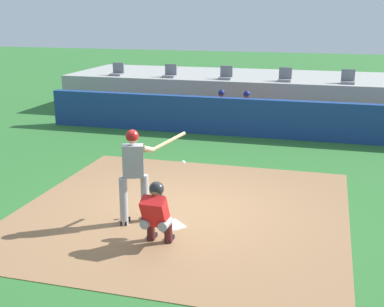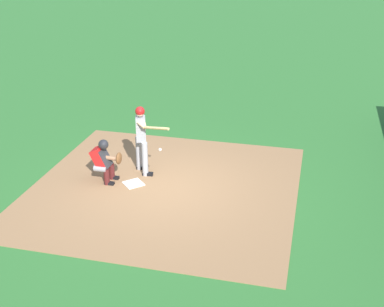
{
  "view_description": "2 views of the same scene",
  "coord_description": "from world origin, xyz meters",
  "px_view_note": "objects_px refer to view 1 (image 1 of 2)",
  "views": [
    {
      "loc": [
        2.64,
        -8.94,
        3.86
      ],
      "look_at": [
        0.0,
        0.7,
        1.0
      ],
      "focal_mm": 46.99,
      "sensor_mm": 36.0,
      "label": 1
    },
    {
      "loc": [
        10.75,
        3.36,
        5.91
      ],
      "look_at": [
        0.0,
        0.7,
        1.0
      ],
      "focal_mm": 48.38,
      "sensor_mm": 36.0,
      "label": 2
    }
  ],
  "objects_px": {
    "stadium_seat_0": "(117,72)",
    "stadium_seat_2": "(226,75)",
    "dugout_player_0": "(220,109)",
    "dugout_player_1": "(246,110)",
    "stadium_seat_1": "(170,74)",
    "home_plate": "(171,226)",
    "stadium_seat_4": "(348,80)",
    "catcher_crouched": "(157,211)",
    "batter_at_plate": "(135,170)",
    "stadium_seat_3": "(285,77)"
  },
  "relations": [
    {
      "from": "stadium_seat_2",
      "to": "stadium_seat_3",
      "type": "bearing_deg",
      "value": 0.0
    },
    {
      "from": "home_plate",
      "to": "stadium_seat_0",
      "type": "xyz_separation_m",
      "value": [
        -5.42,
        10.18,
        1.51
      ]
    },
    {
      "from": "home_plate",
      "to": "stadium_seat_4",
      "type": "relative_size",
      "value": 0.92
    },
    {
      "from": "dugout_player_1",
      "to": "stadium_seat_0",
      "type": "xyz_separation_m",
      "value": [
        -5.44,
        2.03,
        0.86
      ]
    },
    {
      "from": "stadium_seat_0",
      "to": "stadium_seat_4",
      "type": "height_order",
      "value": "same"
    },
    {
      "from": "catcher_crouched",
      "to": "dugout_player_0",
      "type": "relative_size",
      "value": 1.4
    },
    {
      "from": "stadium_seat_1",
      "to": "stadium_seat_2",
      "type": "distance_m",
      "value": 2.17
    },
    {
      "from": "dugout_player_0",
      "to": "dugout_player_1",
      "type": "bearing_deg",
      "value": 0.0
    },
    {
      "from": "dugout_player_0",
      "to": "stadium_seat_4",
      "type": "xyz_separation_m",
      "value": [
        4.08,
        2.03,
        0.86
      ]
    },
    {
      "from": "home_plate",
      "to": "dugout_player_0",
      "type": "height_order",
      "value": "dugout_player_0"
    },
    {
      "from": "stadium_seat_1",
      "to": "batter_at_plate",
      "type": "bearing_deg",
      "value": -75.8
    },
    {
      "from": "dugout_player_1",
      "to": "stadium_seat_1",
      "type": "relative_size",
      "value": 2.71
    },
    {
      "from": "dugout_player_1",
      "to": "stadium_seat_1",
      "type": "xyz_separation_m",
      "value": [
        -3.27,
        2.03,
        0.86
      ]
    },
    {
      "from": "home_plate",
      "to": "catcher_crouched",
      "type": "distance_m",
      "value": 0.93
    },
    {
      "from": "stadium_seat_0",
      "to": "stadium_seat_1",
      "type": "distance_m",
      "value": 2.17
    },
    {
      "from": "batter_at_plate",
      "to": "catcher_crouched",
      "type": "distance_m",
      "value": 1.09
    },
    {
      "from": "home_plate",
      "to": "stadium_seat_3",
      "type": "relative_size",
      "value": 0.92
    },
    {
      "from": "home_plate",
      "to": "stadium_seat_2",
      "type": "relative_size",
      "value": 0.92
    },
    {
      "from": "home_plate",
      "to": "stadium_seat_4",
      "type": "height_order",
      "value": "stadium_seat_4"
    },
    {
      "from": "catcher_crouched",
      "to": "stadium_seat_0",
      "type": "distance_m",
      "value": 12.2
    },
    {
      "from": "catcher_crouched",
      "to": "stadium_seat_1",
      "type": "xyz_separation_m",
      "value": [
        -3.25,
        10.9,
        0.93
      ]
    },
    {
      "from": "batter_at_plate",
      "to": "stadium_seat_1",
      "type": "relative_size",
      "value": 3.76
    },
    {
      "from": "dugout_player_0",
      "to": "catcher_crouched",
      "type": "bearing_deg",
      "value": -84.67
    },
    {
      "from": "stadium_seat_0",
      "to": "stadium_seat_3",
      "type": "xyz_separation_m",
      "value": [
        6.5,
        0.0,
        0.0
      ]
    },
    {
      "from": "catcher_crouched",
      "to": "stadium_seat_0",
      "type": "height_order",
      "value": "stadium_seat_0"
    },
    {
      "from": "stadium_seat_0",
      "to": "stadium_seat_2",
      "type": "bearing_deg",
      "value": 0.0
    },
    {
      "from": "dugout_player_0",
      "to": "stadium_seat_2",
      "type": "bearing_deg",
      "value": 97.08
    },
    {
      "from": "catcher_crouched",
      "to": "stadium_seat_1",
      "type": "height_order",
      "value": "stadium_seat_1"
    },
    {
      "from": "stadium_seat_2",
      "to": "stadium_seat_3",
      "type": "height_order",
      "value": "same"
    },
    {
      "from": "home_plate",
      "to": "stadium_seat_4",
      "type": "xyz_separation_m",
      "value": [
        3.25,
        10.18,
        1.51
      ]
    },
    {
      "from": "stadium_seat_3",
      "to": "stadium_seat_4",
      "type": "height_order",
      "value": "same"
    },
    {
      "from": "dugout_player_1",
      "to": "stadium_seat_0",
      "type": "distance_m",
      "value": 5.87
    },
    {
      "from": "stadium_seat_0",
      "to": "stadium_seat_1",
      "type": "bearing_deg",
      "value": 0.0
    },
    {
      "from": "dugout_player_1",
      "to": "stadium_seat_1",
      "type": "height_order",
      "value": "stadium_seat_1"
    },
    {
      "from": "dugout_player_0",
      "to": "stadium_seat_4",
      "type": "relative_size",
      "value": 2.71
    },
    {
      "from": "dugout_player_0",
      "to": "stadium_seat_1",
      "type": "bearing_deg",
      "value": 139.94
    },
    {
      "from": "dugout_player_0",
      "to": "stadium_seat_2",
      "type": "distance_m",
      "value": 2.22
    },
    {
      "from": "stadium_seat_0",
      "to": "stadium_seat_2",
      "type": "xyz_separation_m",
      "value": [
        4.33,
        0.0,
        0.0
      ]
    },
    {
      "from": "batter_at_plate",
      "to": "stadium_seat_3",
      "type": "height_order",
      "value": "stadium_seat_3"
    },
    {
      "from": "dugout_player_1",
      "to": "catcher_crouched",
      "type": "bearing_deg",
      "value": -90.18
    },
    {
      "from": "dugout_player_1",
      "to": "stadium_seat_4",
      "type": "relative_size",
      "value": 2.71
    },
    {
      "from": "home_plate",
      "to": "stadium_seat_0",
      "type": "height_order",
      "value": "stadium_seat_0"
    },
    {
      "from": "stadium_seat_0",
      "to": "home_plate",
      "type": "bearing_deg",
      "value": -61.98
    },
    {
      "from": "stadium_seat_2",
      "to": "dugout_player_0",
      "type": "bearing_deg",
      "value": -82.92
    },
    {
      "from": "catcher_crouched",
      "to": "stadium_seat_4",
      "type": "distance_m",
      "value": 11.41
    },
    {
      "from": "batter_at_plate",
      "to": "dugout_player_0",
      "type": "xyz_separation_m",
      "value": [
        -0.15,
        8.12,
        -0.36
      ]
    },
    {
      "from": "catcher_crouched",
      "to": "stadium_seat_1",
      "type": "relative_size",
      "value": 3.79
    },
    {
      "from": "stadium_seat_1",
      "to": "dugout_player_1",
      "type": "bearing_deg",
      "value": -31.86
    },
    {
      "from": "home_plate",
      "to": "catcher_crouched",
      "type": "relative_size",
      "value": 0.24
    },
    {
      "from": "batter_at_plate",
      "to": "dugout_player_1",
      "type": "bearing_deg",
      "value": 85.05
    }
  ]
}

